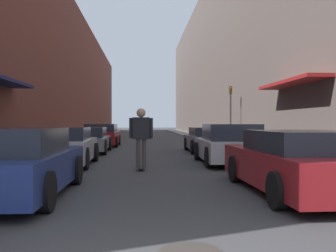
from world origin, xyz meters
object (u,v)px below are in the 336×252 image
(traffic_light, at_px, (231,108))
(parked_car_left_1, at_px, (65,147))
(parked_car_right_2, at_px, (207,140))
(parked_car_right_0, at_px, (298,163))
(skateboarder, at_px, (141,132))
(parked_car_left_0, at_px, (16,164))
(parked_car_left_3, at_px, (102,135))
(parked_car_left_2, at_px, (88,140))
(parked_car_right_1, at_px, (230,145))
(manhole_cover, at_px, (191,252))

(traffic_light, bearing_deg, parked_car_left_1, -129.85)
(parked_car_right_2, bearing_deg, parked_car_right_0, -89.75)
(parked_car_left_1, height_order, skateboarder, skateboarder)
(parked_car_left_0, relative_size, parked_car_left_3, 1.06)
(parked_car_left_1, distance_m, traffic_light, 12.29)
(parked_car_left_1, distance_m, parked_car_left_2, 5.28)
(parked_car_left_2, height_order, parked_car_right_0, parked_car_right_0)
(parked_car_left_0, bearing_deg, parked_car_right_1, 44.65)
(parked_car_right_0, relative_size, parked_car_right_2, 1.14)
(parked_car_left_3, bearing_deg, parked_car_left_2, -91.47)
(skateboarder, xyz_separation_m, traffic_light, (5.27, 10.63, 1.11))
(parked_car_left_1, xyz_separation_m, parked_car_right_2, (5.67, 5.16, -0.04))
(parked_car_left_2, bearing_deg, parked_car_left_3, 88.53)
(parked_car_right_0, bearing_deg, parked_car_left_1, 137.58)
(skateboarder, bearing_deg, parked_car_left_1, 153.19)
(parked_car_left_0, relative_size, parked_car_left_2, 1.03)
(parked_car_right_0, bearing_deg, manhole_cover, -128.57)
(manhole_cover, bearing_deg, parked_car_right_0, 51.43)
(parked_car_right_0, distance_m, traffic_light, 14.81)
(parked_car_left_2, bearing_deg, parked_car_left_1, -90.08)
(parked_car_left_2, height_order, traffic_light, traffic_light)
(parked_car_left_2, distance_m, parked_car_left_3, 4.76)
(parked_car_right_0, relative_size, manhole_cover, 6.54)
(manhole_cover, bearing_deg, traffic_light, 75.24)
(parked_car_left_3, relative_size, parked_car_right_2, 1.02)
(parked_car_left_1, relative_size, parked_car_right_1, 0.99)
(parked_car_left_2, bearing_deg, parked_car_right_0, -61.47)
(traffic_light, bearing_deg, manhole_cover, -104.76)
(parked_car_left_3, xyz_separation_m, manhole_cover, (2.97, -18.54, -0.63))
(parked_car_right_1, height_order, parked_car_right_2, parked_car_right_1)
(traffic_light, bearing_deg, parked_car_right_0, -98.16)
(parked_car_left_0, xyz_separation_m, parked_car_left_2, (-0.13, 10.48, -0.05))
(parked_car_left_1, bearing_deg, parked_car_left_3, 89.26)
(parked_car_left_1, distance_m, parked_car_left_3, 10.03)
(parked_car_right_1, relative_size, skateboarder, 2.15)
(parked_car_left_0, height_order, parked_car_left_3, parked_car_left_3)
(parked_car_left_3, distance_m, skateboarder, 11.57)
(parked_car_left_2, relative_size, parked_car_left_3, 1.03)
(parked_car_right_0, bearing_deg, parked_car_left_2, 118.53)
(parked_car_left_1, height_order, parked_car_right_1, parked_car_right_1)
(parked_car_left_2, relative_size, parked_car_right_2, 1.05)
(manhole_cover, bearing_deg, parked_car_left_3, 99.10)
(parked_car_right_2, distance_m, traffic_light, 4.99)
(traffic_light, bearing_deg, parked_car_left_0, -117.79)
(parked_car_right_0, xyz_separation_m, manhole_cover, (-2.62, -3.28, -0.61))
(parked_car_left_0, height_order, skateboarder, skateboarder)
(parked_car_right_1, bearing_deg, skateboarder, -154.41)
(skateboarder, bearing_deg, parked_car_right_1, 25.59)
(parked_car_right_1, height_order, traffic_light, traffic_light)
(traffic_light, bearing_deg, parked_car_right_1, -103.57)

